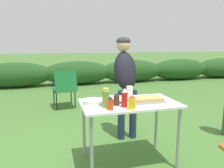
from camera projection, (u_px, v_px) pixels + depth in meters
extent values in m
plane|color=#477533|center=(128.00, 162.00, 2.63)|extent=(60.00, 60.00, 0.00)
ellipsoid|color=#234C1E|center=(15.00, 75.00, 7.01)|extent=(2.40, 0.90, 0.80)
ellipsoid|color=#234C1E|center=(77.00, 73.00, 7.54)|extent=(2.40, 0.90, 0.80)
ellipsoid|color=#234C1E|center=(132.00, 71.00, 8.06)|extent=(2.40, 0.90, 0.80)
ellipsoid|color=#234C1E|center=(180.00, 69.00, 8.58)|extent=(2.40, 0.90, 0.80)
ellipsoid|color=#234C1E|center=(222.00, 68.00, 9.10)|extent=(2.40, 0.90, 0.80)
cube|color=white|center=(129.00, 103.00, 2.49)|extent=(1.10, 0.64, 0.02)
cylinder|color=gray|center=(92.00, 150.00, 2.18)|extent=(0.04, 0.04, 0.71)
cylinder|color=gray|center=(178.00, 139.00, 2.43)|extent=(0.04, 0.04, 0.71)
cylinder|color=gray|center=(84.00, 129.00, 2.69)|extent=(0.04, 0.04, 0.71)
cylinder|color=gray|center=(156.00, 122.00, 2.94)|extent=(0.04, 0.04, 0.71)
cube|color=#9E9EA3|center=(146.00, 101.00, 2.51)|extent=(0.39, 0.23, 0.02)
cube|color=tan|center=(146.00, 99.00, 2.51)|extent=(0.35, 0.20, 0.04)
cylinder|color=white|center=(93.00, 102.00, 2.42)|extent=(0.23, 0.23, 0.05)
ellipsoid|color=silver|center=(115.00, 98.00, 2.53)|extent=(0.26, 0.26, 0.07)
cylinder|color=white|center=(130.00, 92.00, 2.70)|extent=(0.08, 0.08, 0.14)
cylinder|color=red|center=(125.00, 100.00, 2.30)|extent=(0.07, 0.07, 0.16)
cone|color=white|center=(125.00, 90.00, 2.28)|extent=(0.06, 0.06, 0.04)
cylinder|color=#562314|center=(116.00, 100.00, 2.37)|extent=(0.06, 0.06, 0.11)
cone|color=black|center=(117.00, 94.00, 2.36)|extent=(0.05, 0.05, 0.03)
cylinder|color=olive|center=(106.00, 99.00, 2.28)|extent=(0.07, 0.07, 0.18)
cylinder|color=#D1CC47|center=(106.00, 90.00, 2.26)|extent=(0.07, 0.07, 0.03)
cylinder|color=#CC4214|center=(110.00, 105.00, 2.20)|extent=(0.06, 0.06, 0.11)
cone|color=black|center=(110.00, 98.00, 2.19)|extent=(0.05, 0.05, 0.03)
cylinder|color=yellow|center=(132.00, 104.00, 2.22)|extent=(0.08, 0.08, 0.12)
cone|color=red|center=(132.00, 97.00, 2.21)|extent=(0.07, 0.07, 0.03)
cylinder|color=#232D4C|center=(121.00, 115.00, 3.20)|extent=(0.11, 0.11, 0.73)
cylinder|color=#232D4C|center=(133.00, 114.00, 3.25)|extent=(0.11, 0.11, 0.73)
ellipsoid|color=black|center=(125.00, 71.00, 3.22)|extent=(0.34, 0.45, 0.64)
sphere|color=#DBAD89|center=(123.00, 45.00, 3.25)|extent=(0.20, 0.20, 0.20)
ellipsoid|color=#333338|center=(123.00, 41.00, 3.24)|extent=(0.21, 0.21, 0.12)
cube|color=#19602D|center=(64.00, 90.00, 4.87)|extent=(0.52, 0.52, 0.03)
cube|color=#19602D|center=(66.00, 82.00, 4.57)|extent=(0.48, 0.22, 0.44)
cylinder|color=black|center=(57.00, 101.00, 4.64)|extent=(0.02, 0.02, 0.38)
cylinder|color=black|center=(75.00, 99.00, 4.80)|extent=(0.02, 0.02, 0.38)
cylinder|color=black|center=(54.00, 97.00, 5.01)|extent=(0.02, 0.02, 0.38)
cylinder|color=black|center=(71.00, 95.00, 5.16)|extent=(0.02, 0.02, 0.38)
cylinder|color=black|center=(53.00, 83.00, 4.75)|extent=(0.08, 0.41, 0.02)
cylinder|color=black|center=(74.00, 81.00, 4.92)|extent=(0.08, 0.41, 0.02)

